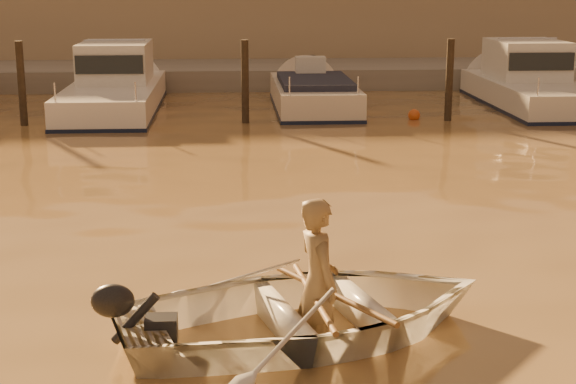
{
  "coord_description": "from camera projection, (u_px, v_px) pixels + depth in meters",
  "views": [
    {
      "loc": [
        -0.63,
        -7.47,
        3.53
      ],
      "look_at": [
        0.14,
        3.72,
        0.75
      ],
      "focal_mm": 55.0,
      "sensor_mm": 36.0,
      "label": 1
    }
  ],
  "objects": [
    {
      "name": "ground_plane",
      "position": [
        300.0,
        368.0,
        8.12
      ],
      "size": [
        160.0,
        160.0,
        0.0
      ],
      "primitive_type": "plane",
      "color": "#8F6039",
      "rests_on": "ground"
    },
    {
      "name": "dinghy",
      "position": [
        309.0,
        311.0,
        8.76
      ],
      "size": [
        4.42,
        3.65,
        0.79
      ],
      "primitive_type": "imported",
      "rotation": [
        0.0,
        0.0,
        1.84
      ],
      "color": "silver",
      "rests_on": "ground_plane"
    },
    {
      "name": "person",
      "position": [
        318.0,
        282.0,
        8.72
      ],
      "size": [
        0.56,
        0.72,
        1.72
      ],
      "primitive_type": "imported",
      "rotation": [
        0.0,
        0.0,
        1.84
      ],
      "color": "olive",
      "rests_on": "dinghy"
    },
    {
      "name": "outboard_motor",
      "position": [
        159.0,
        330.0,
        8.28
      ],
      "size": [
        0.97,
        0.62,
        0.7
      ],
      "primitive_type": null,
      "rotation": [
        0.0,
        0.0,
        0.27
      ],
      "color": "black",
      "rests_on": "dinghy"
    },
    {
      "name": "oar_port",
      "position": [
        332.0,
        294.0,
        8.81
      ],
      "size": [
        1.02,
        1.89,
        0.13
      ],
      "primitive_type": "cylinder",
      "rotation": [
        1.54,
        0.0,
        0.48
      ],
      "color": "brown",
      "rests_on": "dinghy"
    },
    {
      "name": "oar_starboard",
      "position": [
        313.0,
        296.0,
        8.74
      ],
      "size": [
        0.25,
        2.1,
        0.13
      ],
      "primitive_type": "cylinder",
      "rotation": [
        1.54,
        0.0,
        0.09
      ],
      "color": "brown",
      "rests_on": "dinghy"
    },
    {
      "name": "moored_boat_2",
      "position": [
        114.0,
        87.0,
        23.22
      ],
      "size": [
        2.26,
        7.58,
        1.75
      ],
      "primitive_type": null,
      "color": "white",
      "rests_on": "ground_plane"
    },
    {
      "name": "moored_boat_3",
      "position": [
        314.0,
        100.0,
        23.67
      ],
      "size": [
        2.06,
        5.96,
        0.95
      ],
      "primitive_type": null,
      "color": "beige",
      "rests_on": "ground_plane"
    },
    {
      "name": "moored_boat_4",
      "position": [
        532.0,
        84.0,
        23.97
      ],
      "size": [
        2.3,
        7.07,
        1.75
      ],
      "primitive_type": null,
      "color": "silver",
      "rests_on": "ground_plane"
    },
    {
      "name": "piling_1",
      "position": [
        22.0,
        88.0,
        20.9
      ],
      "size": [
        0.18,
        0.18,
        2.2
      ],
      "primitive_type": "cylinder",
      "color": "#2D2319",
      "rests_on": "ground_plane"
    },
    {
      "name": "piling_2",
      "position": [
        245.0,
        86.0,
        21.25
      ],
      "size": [
        0.18,
        0.18,
        2.2
      ],
      "primitive_type": "cylinder",
      "color": "#2D2319",
      "rests_on": "ground_plane"
    },
    {
      "name": "piling_3",
      "position": [
        449.0,
        84.0,
        21.59
      ],
      "size": [
        0.18,
        0.18,
        2.2
      ],
      "primitive_type": "cylinder",
      "color": "#2D2319",
      "rests_on": "ground_plane"
    },
    {
      "name": "fender_c",
      "position": [
        137.0,
        124.0,
        20.63
      ],
      "size": [
        0.3,
        0.3,
        0.3
      ],
      "primitive_type": "sphere",
      "color": "white",
      "rests_on": "ground_plane"
    },
    {
      "name": "fender_d",
      "position": [
        414.0,
        115.0,
        21.99
      ],
      "size": [
        0.3,
        0.3,
        0.3
      ],
      "primitive_type": "sphere",
      "color": "#C84E17",
      "rests_on": "ground_plane"
    },
    {
      "name": "quay",
      "position": [
        246.0,
        80.0,
        28.9
      ],
      "size": [
        52.0,
        4.0,
        1.0
      ],
      "primitive_type": "cube",
      "color": "gray",
      "rests_on": "ground_plane"
    },
    {
      "name": "waterfront_building",
      "position": [
        243.0,
        4.0,
        33.69
      ],
      "size": [
        46.0,
        7.0,
        4.8
      ],
      "primitive_type": "cube",
      "color": "#9E8466",
      "rests_on": "quay"
    }
  ]
}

